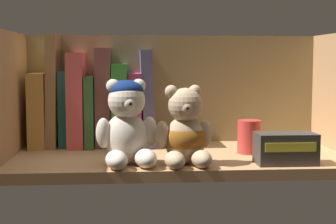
{
  "coord_description": "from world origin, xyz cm",
  "views": [
    {
      "loc": [
        -10.02,
        -100.5,
        20.43
      ],
      "look_at": [
        -2.35,
        0.0,
        10.47
      ],
      "focal_mm": 54.94,
      "sensor_mm": 36.0,
      "label": 1
    }
  ],
  "objects_px": {
    "book_4": "(91,111)",
    "pillar_candle": "(249,137)",
    "book_8": "(147,98)",
    "teddy_bear_smaller": "(184,133)",
    "book_5": "(104,97)",
    "book_7": "(135,109)",
    "book_2": "(65,109)",
    "book_1": "(54,91)",
    "book_0": "(41,110)",
    "book_6": "(120,104)",
    "small_product_box": "(286,148)",
    "teddy_bear_larger": "(127,124)",
    "book_3": "(77,99)"
  },
  "relations": [
    {
      "from": "book_1",
      "to": "book_2",
      "type": "height_order",
      "value": "book_1"
    },
    {
      "from": "book_3",
      "to": "small_product_box",
      "type": "xyz_separation_m",
      "value": [
        0.39,
        -0.24,
        -0.07
      ]
    },
    {
      "from": "small_product_box",
      "to": "book_2",
      "type": "bearing_deg",
      "value": 150.52
    },
    {
      "from": "teddy_bear_smaller",
      "to": "teddy_bear_larger",
      "type": "bearing_deg",
      "value": 177.11
    },
    {
      "from": "book_7",
      "to": "teddy_bear_smaller",
      "type": "distance_m",
      "value": 0.25
    },
    {
      "from": "book_1",
      "to": "book_4",
      "type": "xyz_separation_m",
      "value": [
        0.08,
        0.0,
        -0.04
      ]
    },
    {
      "from": "book_1",
      "to": "teddy_bear_larger",
      "type": "xyz_separation_m",
      "value": [
        0.16,
        -0.22,
        -0.05
      ]
    },
    {
      "from": "book_7",
      "to": "teddy_bear_larger",
      "type": "distance_m",
      "value": 0.22
    },
    {
      "from": "book_8",
      "to": "book_4",
      "type": "bearing_deg",
      "value": 180.0
    },
    {
      "from": "book_2",
      "to": "book_3",
      "type": "xyz_separation_m",
      "value": [
        0.03,
        0.0,
        0.02
      ]
    },
    {
      "from": "book_2",
      "to": "book_8",
      "type": "xyz_separation_m",
      "value": [
        0.18,
        0.0,
        0.02
      ]
    },
    {
      "from": "book_8",
      "to": "teddy_bear_smaller",
      "type": "xyz_separation_m",
      "value": [
        0.06,
        -0.23,
        -0.05
      ]
    },
    {
      "from": "book_0",
      "to": "teddy_bear_larger",
      "type": "distance_m",
      "value": 0.29
    },
    {
      "from": "teddy_bear_smaller",
      "to": "small_product_box",
      "type": "relative_size",
      "value": 1.33
    },
    {
      "from": "book_4",
      "to": "teddy_bear_smaller",
      "type": "relative_size",
      "value": 1.07
    },
    {
      "from": "book_8",
      "to": "small_product_box",
      "type": "xyz_separation_m",
      "value": [
        0.24,
        -0.24,
        -0.08
      ]
    },
    {
      "from": "book_5",
      "to": "book_7",
      "type": "height_order",
      "value": "book_5"
    },
    {
      "from": "book_2",
      "to": "pillar_candle",
      "type": "relative_size",
      "value": 2.43
    },
    {
      "from": "book_3",
      "to": "book_6",
      "type": "height_order",
      "value": "book_3"
    },
    {
      "from": "pillar_candle",
      "to": "small_product_box",
      "type": "distance_m",
      "value": 0.12
    },
    {
      "from": "book_4",
      "to": "book_8",
      "type": "distance_m",
      "value": 0.13
    },
    {
      "from": "book_4",
      "to": "pillar_candle",
      "type": "distance_m",
      "value": 0.35
    },
    {
      "from": "book_5",
      "to": "book_8",
      "type": "relative_size",
      "value": 1.02
    },
    {
      "from": "book_2",
      "to": "pillar_candle",
      "type": "height_order",
      "value": "book_2"
    },
    {
      "from": "book_4",
      "to": "pillar_candle",
      "type": "height_order",
      "value": "book_4"
    },
    {
      "from": "book_4",
      "to": "small_product_box",
      "type": "height_order",
      "value": "book_4"
    },
    {
      "from": "book_6",
      "to": "book_1",
      "type": "bearing_deg",
      "value": 180.0
    },
    {
      "from": "book_5",
      "to": "teddy_bear_larger",
      "type": "xyz_separation_m",
      "value": [
        0.05,
        -0.22,
        -0.03
      ]
    },
    {
      "from": "book_7",
      "to": "book_8",
      "type": "distance_m",
      "value": 0.04
    },
    {
      "from": "book_1",
      "to": "book_0",
      "type": "bearing_deg",
      "value": 180.0
    },
    {
      "from": "book_8",
      "to": "pillar_candle",
      "type": "distance_m",
      "value": 0.25
    },
    {
      "from": "teddy_bear_larger",
      "to": "pillar_candle",
      "type": "height_order",
      "value": "teddy_bear_larger"
    },
    {
      "from": "book_2",
      "to": "pillar_candle",
      "type": "bearing_deg",
      "value": -18.82
    },
    {
      "from": "book_3",
      "to": "book_4",
      "type": "height_order",
      "value": "book_3"
    },
    {
      "from": "book_5",
      "to": "book_7",
      "type": "xyz_separation_m",
      "value": [
        0.07,
        0.0,
        -0.03
      ]
    },
    {
      "from": "book_7",
      "to": "teddy_bear_larger",
      "type": "bearing_deg",
      "value": -94.11
    },
    {
      "from": "book_8",
      "to": "teddy_bear_larger",
      "type": "relative_size",
      "value": 1.36
    },
    {
      "from": "book_6",
      "to": "book_7",
      "type": "xyz_separation_m",
      "value": [
        0.03,
        0.0,
        -0.01
      ]
    },
    {
      "from": "pillar_candle",
      "to": "teddy_bear_larger",
      "type": "bearing_deg",
      "value": -158.9
    },
    {
      "from": "book_4",
      "to": "book_7",
      "type": "xyz_separation_m",
      "value": [
        0.1,
        0.0,
        0.0
      ]
    },
    {
      "from": "book_1",
      "to": "teddy_bear_smaller",
      "type": "height_order",
      "value": "book_1"
    },
    {
      "from": "book_4",
      "to": "book_5",
      "type": "relative_size",
      "value": 0.72
    },
    {
      "from": "book_4",
      "to": "pillar_candle",
      "type": "bearing_deg",
      "value": -21.84
    },
    {
      "from": "book_1",
      "to": "book_5",
      "type": "distance_m",
      "value": 0.11
    },
    {
      "from": "book_4",
      "to": "teddy_bear_smaller",
      "type": "height_order",
      "value": "book_4"
    },
    {
      "from": "teddy_bear_larger",
      "to": "teddy_bear_smaller",
      "type": "xyz_separation_m",
      "value": [
        0.1,
        -0.01,
        -0.02
      ]
    },
    {
      "from": "book_3",
      "to": "book_5",
      "type": "bearing_deg",
      "value": 0.0
    },
    {
      "from": "pillar_candle",
      "to": "book_4",
      "type": "bearing_deg",
      "value": 158.16
    },
    {
      "from": "book_1",
      "to": "pillar_candle",
      "type": "height_order",
      "value": "book_1"
    },
    {
      "from": "book_1",
      "to": "book_5",
      "type": "xyz_separation_m",
      "value": [
        0.11,
        0.0,
        -0.01
      ]
    }
  ]
}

